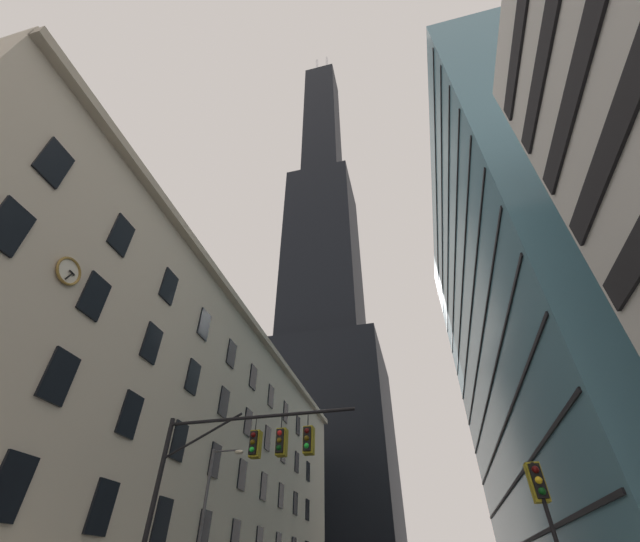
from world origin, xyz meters
TOP-DOWN VIEW (x-y plane):
  - station_building at (-19.93, 23.04)m, footprint 18.55×58.09m
  - dark_skyscraper at (-16.89, 77.12)m, footprint 28.79×28.79m
  - glass_office_midrise at (18.17, 31.93)m, footprint 14.45×45.98m
  - traffic_signal_mast at (-3.26, 5.98)m, footprint 8.42×0.63m
  - traffic_light_near_right at (6.88, 4.24)m, footprint 0.40×0.63m
  - street_lamppost at (-8.42, 13.43)m, footprint 2.07×0.32m

SIDE VIEW (x-z plane):
  - traffic_light_near_right at x=6.88m, z-range 1.35..5.30m
  - street_lamppost at x=-8.42m, z-range 0.85..8.38m
  - traffic_signal_mast at x=-3.26m, z-range 1.73..8.60m
  - station_building at x=-19.93m, z-range -0.02..21.99m
  - glass_office_midrise at x=18.17m, z-range 0.00..48.37m
  - dark_skyscraper at x=-16.89m, z-range -43.35..171.13m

